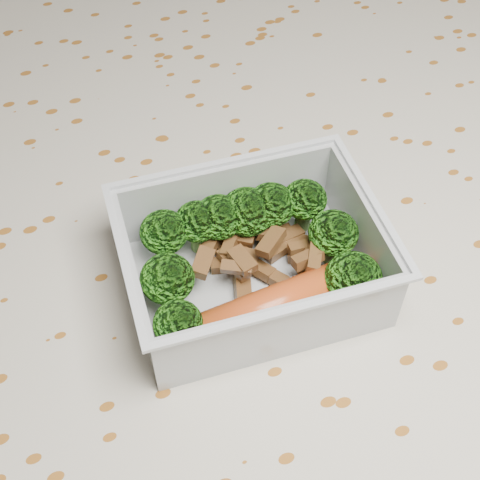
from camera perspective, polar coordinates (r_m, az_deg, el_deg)
name	(u,v)px	position (r m, az deg, el deg)	size (l,w,h in m)	color
dining_table	(230,325)	(0.53, -0.83, -7.24)	(1.40, 0.90, 0.75)	brown
tablecloth	(230,288)	(0.49, -0.89, -4.08)	(1.46, 0.96, 0.19)	beige
lunch_container	(252,266)	(0.43, 1.05, -2.21)	(0.17, 0.14, 0.06)	silver
broccoli_florets	(249,239)	(0.43, 0.74, 0.05)	(0.15, 0.11, 0.04)	#608C3F
meat_pile	(257,252)	(0.44, 1.50, -1.01)	(0.09, 0.07, 0.03)	brown
sausage	(274,306)	(0.41, 2.94, -5.66)	(0.14, 0.03, 0.03)	#C24819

